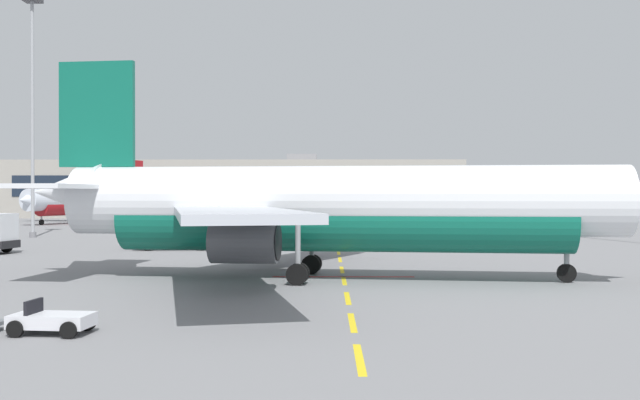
# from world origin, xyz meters

# --- Properties ---
(ground) EXTENTS (400.00, 400.00, 0.00)m
(ground) POSITION_xyz_m (40.00, 40.00, 0.00)
(ground) COLOR slate
(apron_paint_markings) EXTENTS (8.00, 92.90, 0.01)m
(apron_paint_markings) POSITION_xyz_m (18.00, 35.83, 0.00)
(apron_paint_markings) COLOR yellow
(apron_paint_markings) RESTS_ON ground
(airliner_foreground) EXTENTS (34.82, 34.40, 12.20)m
(airliner_foreground) POSITION_xyz_m (17.29, 20.90, 3.95)
(airliner_foreground) COLOR white
(airliner_foreground) RESTS_ON ground
(airliner_mid_left) EXTENTS (28.12, 29.41, 10.63)m
(airliner_mid_left) POSITION_xyz_m (-21.38, 99.36, 3.44)
(airliner_mid_left) COLOR silver
(airliner_mid_left) RESTS_ON ground
(fuel_service_truck) EXTENTS (7.14, 3.02, 3.14)m
(fuel_service_truck) POSITION_xyz_m (4.31, 41.88, 1.65)
(fuel_service_truck) COLOR black
(fuel_service_truck) RESTS_ON ground
(apron_light_mast_near) EXTENTS (1.80, 1.80, 25.64)m
(apron_light_mast_near) POSITION_xyz_m (-14.33, 58.46, 15.89)
(apron_light_mast_near) COLOR slate
(apron_light_mast_near) RESTS_ON ground
(terminal_satellite) EXTENTS (89.98, 24.23, 12.80)m
(terminal_satellite) POSITION_xyz_m (-1.51, 131.25, 5.61)
(terminal_satellite) COLOR #9E998E
(terminal_satellite) RESTS_ON ground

